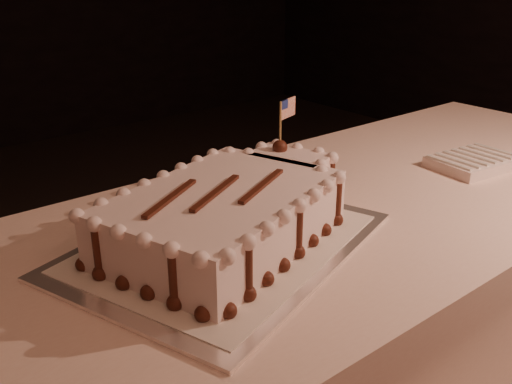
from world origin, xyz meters
TOP-DOWN VIEW (x-y plane):
  - banquet_table at (0.00, 0.60)m, footprint 2.40×0.80m
  - cake_board at (-0.20, 0.59)m, footprint 0.70×0.61m
  - doily at (-0.20, 0.59)m, footprint 0.63×0.55m
  - sheet_cake at (-0.17, 0.60)m, footprint 0.59×0.43m
  - napkin_stack at (0.58, 0.54)m, footprint 0.23×0.18m
  - side_plate at (0.22, 0.86)m, footprint 0.14×0.14m

SIDE VIEW (x-z plane):
  - banquet_table at x=0.00m, z-range 0.00..0.75m
  - cake_board at x=-0.20m, z-range 0.75..0.76m
  - side_plate at x=0.22m, z-range 0.75..0.76m
  - doily at x=-0.20m, z-range 0.76..0.76m
  - napkin_stack at x=0.58m, z-range 0.75..0.78m
  - sheet_cake at x=-0.17m, z-range 0.70..0.92m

